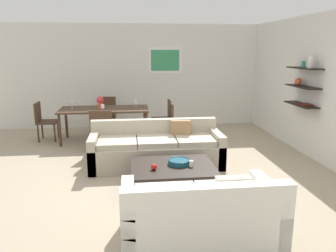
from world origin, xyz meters
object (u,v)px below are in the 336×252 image
Objects in this scene: decorative_bowl at (179,162)px; dining_chair_head at (107,112)px; sofa_beige at (157,149)px; candle_jar at (191,164)px; dining_chair_right_far at (165,116)px; dining_chair_foot at (102,128)px; wine_glass_left_far at (72,103)px; dining_chair_right_near at (167,119)px; dining_chair_left_far at (43,119)px; apple_on_coffee_table at (154,167)px; wine_glass_right_far at (136,102)px; coffee_table at (173,178)px; wine_glass_foot at (103,107)px; centerpiece_vase at (100,102)px; loveseat_white at (201,215)px; dining_table at (104,111)px.

dining_chair_head is (-1.28, 3.67, 0.08)m from decorative_bowl.
candle_jar is (0.41, -1.18, 0.13)m from sofa_beige.
dining_chair_right_far and dining_chair_foot have the same top height.
dining_chair_right_near is at bearing -8.31° from wine_glass_left_far.
dining_chair_foot is (1.39, -1.05, 0.00)m from dining_chair_left_far.
wine_glass_right_far is at bearing 93.23° from apple_on_coffee_table.
coffee_table is at bearing -57.53° from wine_glass_left_far.
wine_glass_right_far is at bearing 34.37° from wine_glass_foot.
dining_chair_right_near and dining_chair_head have the same top height.
wine_glass_left_far is (-2.11, -0.09, 0.37)m from dining_chair_right_far.
dining_chair_right_near is 1.00× the size of dining_chair_left_far.
coffee_table is 3.09m from wine_glass_right_far.
centerpiece_vase reaches higher than dining_chair_right_far.
dining_chair_left_far is 0.77m from wine_glass_left_far.
dining_chair_right_near is (-0.05, 2.75, 0.08)m from candle_jar.
dining_chair_right_far reaches higher than sofa_beige.
dining_chair_foot is at bearing -53.15° from wine_glass_left_far.
dining_chair_right_near is at bearing 79.97° from apple_on_coffee_table.
centerpiece_vase is (-0.80, -0.12, 0.03)m from wine_glass_right_far.
sofa_beige is 2.65× the size of dining_chair_right_far.
dining_chair_right_far is at bearing 90.00° from dining_chair_right_near.
dining_chair_left_far is at bearing 121.48° from loveseat_white.
dining_chair_head is at bearing 143.04° from dining_chair_right_near.
wine_glass_right_far reaches higher than dining_chair_right_far.
wine_glass_left_far reaches higher than loveseat_white.
dining_chair_left_far reaches higher than sofa_beige.
candle_jar is 0.52× the size of wine_glass_right_far.
dining_chair_right_near is 5.77× the size of wine_glass_foot.
dining_table is at bearing 90.00° from dining_chair_foot.
dining_chair_left_far is at bearing 132.07° from candle_jar.
dining_chair_foot is at bearing -90.00° from wine_glass_foot.
dining_chair_right_far reaches higher than decorative_bowl.
decorative_bowl is 3.89m from dining_chair_head.
dining_chair_right_far is (0.50, 3.21, 0.08)m from apple_on_coffee_table.
apple_on_coffee_table is 0.32× the size of centerpiece_vase.
centerpiece_vase reaches higher than sofa_beige.
loveseat_white is at bearing -82.16° from wine_glass_right_far.
apple_on_coffee_table is at bearing -100.03° from dining_chair_right_near.
dining_table is at bearing -8.13° from dining_chair_left_far.
coffee_table is at bearing -82.45° from sofa_beige.
sofa_beige reaches higher than candle_jar.
coffee_table is (0.15, -1.12, -0.10)m from sofa_beige.
wine_glass_foot reaches higher than decorative_bowl.
loveseat_white is at bearing -91.12° from dining_chair_right_near.
sofa_beige is 1.81m from wine_glass_foot.
candle_jar is at bearing -89.04° from dining_chair_right_far.
wine_glass_foot is at bearing -172.51° from dining_chair_right_near.
dining_chair_right_far is 1.00× the size of dining_chair_right_near.
loveseat_white is at bearing -83.51° from sofa_beige.
wine_glass_foot is (-1.28, 2.44, 0.44)m from decorative_bowl.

